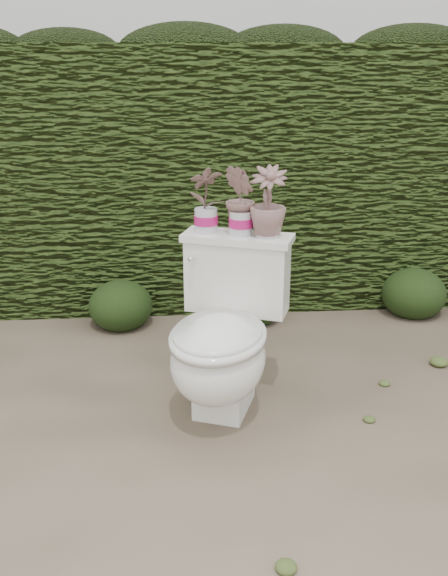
{
  "coord_description": "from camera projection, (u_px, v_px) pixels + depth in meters",
  "views": [
    {
      "loc": [
        -0.04,
        -2.61,
        1.57
      ],
      "look_at": [
        0.16,
        0.1,
        0.55
      ],
      "focal_mm": 40.0,
      "sensor_mm": 36.0,
      "label": 1
    }
  ],
  "objects": [
    {
      "name": "house_wall",
      "position": [
        223.0,
        11.0,
        7.93
      ],
      "size": [
        8.0,
        3.5,
        4.0
      ],
      "primitive_type": "cube",
      "color": "silver",
      "rests_on": "ground"
    },
    {
      "name": "liriope_clump_3",
      "position": [
        254.0,
        300.0,
        3.9
      ],
      "size": [
        0.34,
        0.34,
        0.27
      ],
      "primitive_type": "ellipsoid",
      "color": "#213412",
      "rests_on": "ground"
    },
    {
      "name": "liriope_clump_4",
      "position": [
        414.0,
        289.0,
        4.0
      ],
      "size": [
        0.4,
        0.4,
        0.32
      ],
      "primitive_type": "ellipsoid",
      "color": "#213412",
      "rests_on": "ground"
    },
    {
      "name": "toilet",
      "position": [
        223.0,
        340.0,
        2.85
      ],
      "size": [
        0.66,
        0.79,
        0.78
      ],
      "rotation": [
        0.0,
        0.0,
        -0.35
      ],
      "color": "white",
      "rests_on": "ground"
    },
    {
      "name": "potted_plant_right",
      "position": [
        268.0,
        204.0,
        2.83
      ],
      "size": [
        0.2,
        0.2,
        0.3
      ],
      "primitive_type": "imported",
      "rotation": [
        0.0,
        0.0,
        -0.23
      ],
      "color": "#256F22",
      "rests_on": "toilet"
    },
    {
      "name": "potted_plant_center",
      "position": [
        241.0,
        202.0,
        2.86
      ],
      "size": [
        0.16,
        0.19,
        0.3
      ],
      "primitive_type": "imported",
      "rotation": [
        0.0,
        0.0,
        4.9
      ],
      "color": "#256F22",
      "rests_on": "toilet"
    },
    {
      "name": "hedge",
      "position": [
        182.0,
        173.0,
        4.2
      ],
      "size": [
        8.0,
        1.0,
        1.6
      ],
      "primitive_type": "cube",
      "color": "#384F1A",
      "rests_on": "ground"
    },
    {
      "name": "liriope_clump_2",
      "position": [
        120.0,
        301.0,
        3.83
      ],
      "size": [
        0.38,
        0.38,
        0.3
      ],
      "primitive_type": "ellipsoid",
      "color": "#213412",
      "rests_on": "ground"
    },
    {
      "name": "ground",
      "position": [
        191.0,
        407.0,
        2.99
      ],
      "size": [
        60.0,
        60.0,
        0.0
      ],
      "primitive_type": "plane",
      "color": "#7B6A55",
      "rests_on": "ground"
    },
    {
      "name": "potted_plant_left",
      "position": [
        206.0,
        201.0,
        2.9
      ],
      "size": [
        0.18,
        0.14,
        0.29
      ],
      "primitive_type": "imported",
      "rotation": [
        0.0,
        0.0,
        3.44
      ],
      "color": "#256F22",
      "rests_on": "toilet"
    }
  ]
}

